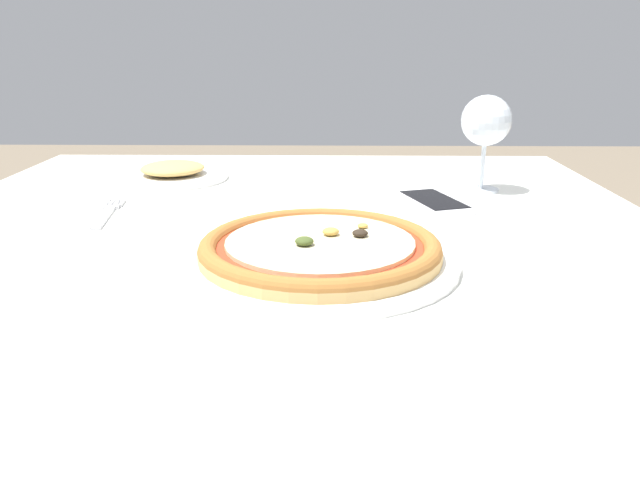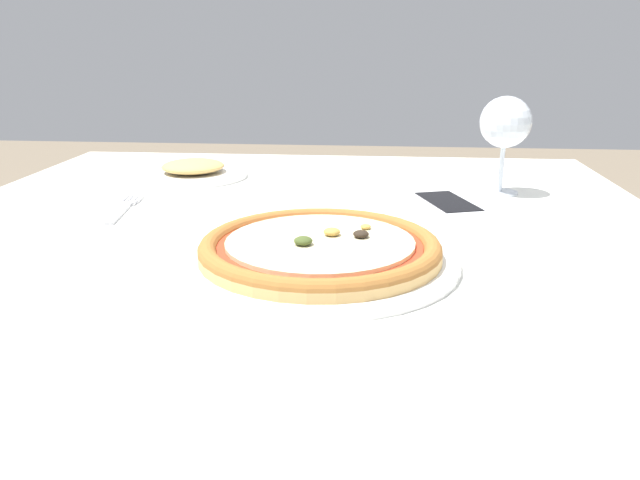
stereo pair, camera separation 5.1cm
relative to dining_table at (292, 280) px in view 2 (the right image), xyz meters
The scene contains 6 objects.
dining_table is the anchor object (origin of this frame).
pizza_plate 0.19m from the dining_table, 69.76° to the right, with size 0.33×0.33×0.04m.
fork 0.30m from the dining_table, 165.52° to the left, with size 0.04×0.17×0.00m.
wine_glass_far_left 0.45m from the dining_table, 35.08° to the left, with size 0.09×0.09×0.17m.
cell_phone 0.28m from the dining_table, 28.88° to the left, with size 0.11×0.16×0.01m.
side_plate 0.40m from the dining_table, 126.54° to the left, with size 0.21×0.21×0.03m.
Camera 2 is at (0.12, -0.84, 0.96)m, focal length 35.00 mm.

